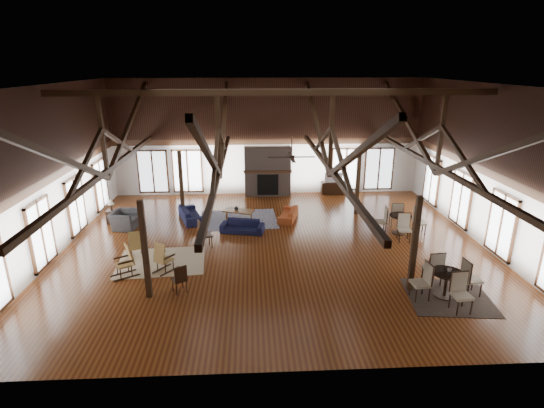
{
  "coord_description": "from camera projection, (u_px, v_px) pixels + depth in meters",
  "views": [
    {
      "loc": [
        -0.88,
        -14.95,
        6.72
      ],
      "look_at": [
        -0.06,
        1.0,
        1.38
      ],
      "focal_mm": 28.0,
      "sensor_mm": 36.0,
      "label": 1
    }
  ],
  "objects": [
    {
      "name": "rug_dark",
      "position": [
        449.0,
        297.0,
        12.77
      ],
      "size": [
        2.62,
        2.43,
        0.01
      ],
      "primitive_type": "cube",
      "rotation": [
        0.0,
        0.0,
        -0.11
      ],
      "color": "black",
      "rests_on": "floor"
    },
    {
      "name": "television",
      "position": [
        333.0,
        177.0,
        22.61
      ],
      "size": [
        0.94,
        0.13,
        0.54
      ],
      "primitive_type": "imported",
      "rotation": [
        0.0,
        0.0,
        0.01
      ],
      "color": "#B2B2B2",
      "rests_on": "tv_console"
    },
    {
      "name": "cafe_table_far",
      "position": [
        400.0,
        221.0,
        17.39
      ],
      "size": [
        2.14,
        2.14,
        1.1
      ],
      "rotation": [
        0.0,
        0.0,
        -0.12
      ],
      "color": "black",
      "rests_on": "floor"
    },
    {
      "name": "cup_near",
      "position": [
        450.0,
        270.0,
        12.58
      ],
      "size": [
        0.15,
        0.15,
        0.1
      ],
      "primitive_type": "imported",
      "rotation": [
        0.0,
        0.0,
        0.23
      ],
      "color": "#B2B2B2",
      "rests_on": "cafe_table_near"
    },
    {
      "name": "side_chair_b",
      "position": [
        180.0,
        277.0,
        12.83
      ],
      "size": [
        0.54,
        0.54,
        0.94
      ],
      "rotation": [
        0.0,
        0.0,
        0.52
      ],
      "color": "black",
      "rests_on": "floor"
    },
    {
      "name": "rocking_chair_c",
      "position": [
        127.0,
        261.0,
        13.93
      ],
      "size": [
        0.96,
        0.83,
        1.1
      ],
      "rotation": [
        0.0,
        0.0,
        2.12
      ],
      "color": "olive",
      "rests_on": "floor"
    },
    {
      "name": "ceiling_fan",
      "position": [
        292.0,
        156.0,
        14.23
      ],
      "size": [
        1.6,
        1.6,
        0.75
      ],
      "color": "black",
      "rests_on": "roof_truss"
    },
    {
      "name": "rug_tan",
      "position": [
        162.0,
        262.0,
        15.04
      ],
      "size": [
        3.17,
        2.58,
        0.01
      ],
      "primitive_type": "cube",
      "rotation": [
        0.0,
        0.0,
        0.08
      ],
      "color": "tan",
      "rests_on": "floor"
    },
    {
      "name": "sofa_navy_front",
      "position": [
        242.0,
        226.0,
        17.58
      ],
      "size": [
        1.88,
        1.06,
        0.52
      ],
      "primitive_type": "imported",
      "rotation": [
        0.0,
        0.0,
        -0.22
      ],
      "color": "black",
      "rests_on": "floor"
    },
    {
      "name": "rocking_chair_a",
      "position": [
        136.0,
        245.0,
        15.19
      ],
      "size": [
        0.68,
        0.91,
        1.05
      ],
      "rotation": [
        0.0,
        0.0,
        0.34
      ],
      "color": "olive",
      "rests_on": "floor"
    },
    {
      "name": "side_chair_a",
      "position": [
        203.0,
        232.0,
        15.99
      ],
      "size": [
        0.59,
        0.59,
        1.1
      ],
      "rotation": [
        0.0,
        0.0,
        -1.21
      ],
      "color": "black",
      "rests_on": "floor"
    },
    {
      "name": "fireplace",
      "position": [
        268.0,
        171.0,
        22.24
      ],
      "size": [
        2.5,
        0.69,
        2.6
      ],
      "color": "#6C5C52",
      "rests_on": "floor"
    },
    {
      "name": "cup_far",
      "position": [
        402.0,
        214.0,
        17.3
      ],
      "size": [
        0.15,
        0.15,
        0.11
      ],
      "primitive_type": "imported",
      "rotation": [
        0.0,
        0.0,
        -0.1
      ],
      "color": "#B2B2B2",
      "rests_on": "cafe_table_far"
    },
    {
      "name": "coffee_table",
      "position": [
        239.0,
        211.0,
        18.82
      ],
      "size": [
        1.44,
        1.06,
        0.5
      ],
      "rotation": [
        0.0,
        0.0,
        -0.36
      ],
      "color": "brown",
      "rests_on": "floor"
    },
    {
      "name": "wall_back",
      "position": [
        267.0,
        138.0,
        22.01
      ],
      "size": [
        16.0,
        0.02,
        6.0
      ],
      "primitive_type": "cube",
      "color": "white",
      "rests_on": "floor"
    },
    {
      "name": "sofa_navy_left",
      "position": [
        191.0,
        214.0,
        18.95
      ],
      "size": [
        2.12,
        1.37,
        0.58
      ],
      "primitive_type": "imported",
      "rotation": [
        0.0,
        0.0,
        1.9
      ],
      "color": "black",
      "rests_on": "floor"
    },
    {
      "name": "tv_console",
      "position": [
        333.0,
        188.0,
        22.8
      ],
      "size": [
        1.28,
        0.48,
        0.64
      ],
      "primitive_type": "cube",
      "color": "black",
      "rests_on": "floor"
    },
    {
      "name": "wall_front",
      "position": [
        295.0,
        252.0,
        8.75
      ],
      "size": [
        16.0,
        0.02,
        6.0
      ],
      "primitive_type": "cube",
      "color": "white",
      "rests_on": "floor"
    },
    {
      "name": "ceiling",
      "position": [
        275.0,
        85.0,
        14.43
      ],
      "size": [
        16.0,
        14.0,
        0.02
      ],
      "primitive_type": "cube",
      "color": "black",
      "rests_on": "wall_back"
    },
    {
      "name": "wall_right",
      "position": [
        489.0,
        168.0,
        15.77
      ],
      "size": [
        0.02,
        14.0,
        6.0
      ],
      "primitive_type": "cube",
      "color": "white",
      "rests_on": "floor"
    },
    {
      "name": "floor",
      "position": [
        275.0,
        246.0,
        16.33
      ],
      "size": [
        16.0,
        16.0,
        0.0
      ],
      "primitive_type": "plane",
      "color": "brown",
      "rests_on": "ground"
    },
    {
      "name": "post_grid",
      "position": [
        275.0,
        209.0,
        15.85
      ],
      "size": [
        8.16,
        7.16,
        3.05
      ],
      "color": "black",
      "rests_on": "floor"
    },
    {
      "name": "rocking_chair_b",
      "position": [
        162.0,
        258.0,
        14.17
      ],
      "size": [
        0.85,
        0.92,
        1.07
      ],
      "rotation": [
        0.0,
        0.0,
        -0.65
      ],
      "color": "olive",
      "rests_on": "floor"
    },
    {
      "name": "armchair",
      "position": [
        125.0,
        220.0,
        18.03
      ],
      "size": [
        1.27,
        1.15,
        0.74
      ],
      "primitive_type": "imported",
      "rotation": [
        0.0,
        0.0,
        1.42
      ],
      "color": "#2D2D30",
      "rests_on": "floor"
    },
    {
      "name": "cafe_table_near",
      "position": [
        446.0,
        280.0,
        12.64
      ],
      "size": [
        2.2,
        2.2,
        1.13
      ],
      "rotation": [
        0.0,
        0.0,
        0.09
      ],
      "color": "black",
      "rests_on": "floor"
    },
    {
      "name": "sofa_orange",
      "position": [
        288.0,
        214.0,
        19.05
      ],
      "size": [
        1.82,
        1.09,
        0.5
      ],
      "primitive_type": "imported",
      "rotation": [
        0.0,
        0.0,
        -1.84
      ],
      "color": "#A1451F",
      "rests_on": "floor"
    },
    {
      "name": "side_table_lamp",
      "position": [
        112.0,
        214.0,
        18.57
      ],
      "size": [
        0.44,
        0.44,
        1.12
      ],
      "color": "black",
      "rests_on": "floor"
    },
    {
      "name": "rug_navy",
      "position": [
        239.0,
        219.0,
        19.08
      ],
      "size": [
        3.56,
        2.76,
        0.01
      ],
      "primitive_type": "cube",
      "rotation": [
        0.0,
        0.0,
        0.06
      ],
      "color": "#1B234D",
      "rests_on": "floor"
    },
    {
      "name": "vase",
      "position": [
        236.0,
        208.0,
        18.81
      ],
      "size": [
        0.22,
        0.22,
        0.21
      ],
      "primitive_type": "imported",
      "rotation": [
        0.0,
        0.0,
        -0.11
      ],
      "color": "#B2B2B2",
      "rests_on": "coffee_table"
    },
    {
      "name": "roof_truss",
      "position": [
        275.0,
        142.0,
        15.06
      ],
      "size": [
        15.6,
        14.07,
        3.14
      ],
      "color": "black",
      "rests_on": "wall_back"
    },
    {
      "name": "wall_left",
      "position": [
        50.0,
        173.0,
        14.99
      ],
      "size": [
        0.02,
        14.0,
        6.0
      ],
      "primitive_type": "cube",
      "color": "white",
      "rests_on": "floor"
    }
  ]
}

